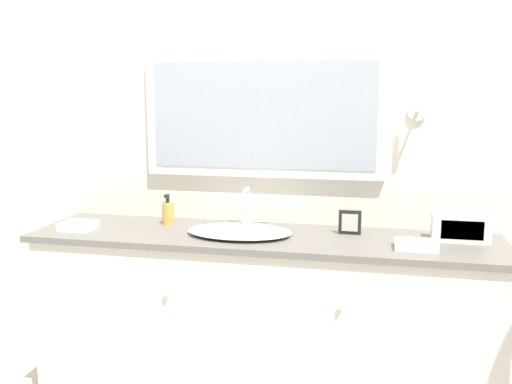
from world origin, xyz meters
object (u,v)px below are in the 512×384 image
Objects in this scene: soap_bottle at (168,213)px; picture_frame at (350,222)px; sink_basin at (240,231)px; appliance_box at (461,227)px.

soap_bottle is 1.36× the size of picture_frame.
soap_bottle is at bearing 179.50° from picture_frame.
sink_basin is 4.31× the size of picture_frame.
soap_bottle is 1.38m from appliance_box.
picture_frame is (0.50, 0.12, 0.04)m from sink_basin.
appliance_box is at bearing -1.08° from soap_bottle.
picture_frame is (-0.49, 0.02, -0.01)m from appliance_box.
sink_basin reaches higher than soap_bottle.
sink_basin is 1.97× the size of appliance_box.
picture_frame is at bearing 13.42° from sink_basin.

